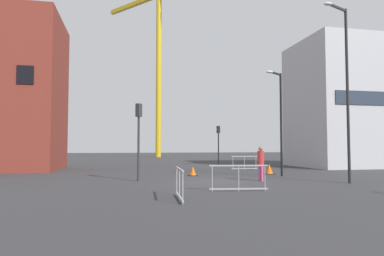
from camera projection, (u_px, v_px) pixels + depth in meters
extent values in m
plane|color=#333335|center=(216.00, 182.00, 17.84)|extent=(160.00, 160.00, 0.00)
cube|color=maroon|center=(3.00, 93.00, 26.76)|extent=(8.61, 7.57, 12.00)
cube|color=black|center=(25.00, 75.00, 23.57)|extent=(1.10, 0.06, 1.30)
cube|color=#B7B7BC|center=(350.00, 105.00, 31.39)|extent=(9.66, 7.51, 11.27)
cube|color=#2D3847|center=(381.00, 98.00, 27.68)|extent=(8.12, 0.08, 1.10)
cylinder|color=gold|center=(159.00, 76.00, 58.67)|extent=(0.90, 0.90, 27.65)
cube|color=gold|center=(146.00, 0.00, 61.51)|extent=(12.69, 15.13, 0.70)
cylinder|color=#232326|center=(348.00, 95.00, 17.32)|extent=(0.14, 0.14, 8.85)
cube|color=#232326|center=(337.00, 7.00, 17.09)|extent=(1.46, 0.73, 0.10)
ellipsoid|color=silver|center=(328.00, 4.00, 16.64)|extent=(0.44, 0.24, 0.16)
cylinder|color=black|center=(281.00, 124.00, 21.37)|extent=(0.14, 0.14, 6.41)
cube|color=black|center=(275.00, 73.00, 21.05)|extent=(1.14, 0.85, 0.10)
ellipsoid|color=silver|center=(270.00, 72.00, 20.56)|extent=(0.44, 0.24, 0.16)
cylinder|color=#2D2D30|center=(138.00, 149.00, 18.21)|extent=(0.12, 0.12, 3.41)
cube|color=#2D2D30|center=(139.00, 110.00, 18.32)|extent=(0.37, 0.37, 0.70)
sphere|color=#390605|center=(141.00, 106.00, 18.48)|extent=(0.11, 0.11, 0.11)
sphere|color=#3C2905|center=(141.00, 110.00, 18.47)|extent=(0.11, 0.11, 0.11)
sphere|color=green|center=(141.00, 115.00, 18.46)|extent=(0.11, 0.11, 0.11)
cylinder|color=black|center=(218.00, 149.00, 33.68)|extent=(0.12, 0.12, 3.13)
cube|color=black|center=(218.00, 130.00, 33.78)|extent=(0.30, 0.26, 0.70)
sphere|color=#390605|center=(217.00, 127.00, 33.74)|extent=(0.11, 0.11, 0.11)
sphere|color=#F2A514|center=(217.00, 129.00, 33.73)|extent=(0.11, 0.11, 0.11)
sphere|color=#07330F|center=(217.00, 132.00, 33.72)|extent=(0.11, 0.11, 0.11)
cylinder|color=#D14C8C|center=(262.00, 173.00, 18.18)|extent=(0.14, 0.14, 0.87)
cylinder|color=#D14C8C|center=(260.00, 173.00, 18.37)|extent=(0.14, 0.14, 0.87)
cylinder|color=red|center=(261.00, 158.00, 18.32)|extent=(0.34, 0.34, 0.73)
sphere|color=#8C6647|center=(261.00, 149.00, 18.34)|extent=(0.24, 0.24, 0.24)
cube|color=#9EA0A5|center=(239.00, 166.00, 14.14)|extent=(2.41, 0.40, 0.06)
cube|color=#9EA0A5|center=(239.00, 189.00, 14.09)|extent=(2.41, 0.40, 0.06)
cylinder|color=#9EA0A5|center=(212.00, 179.00, 14.04)|extent=(0.04, 0.04, 1.05)
cylinder|color=#9EA0A5|center=(239.00, 178.00, 14.11)|extent=(0.04, 0.04, 1.05)
cylinder|color=#9EA0A5|center=(265.00, 178.00, 14.17)|extent=(0.04, 0.04, 1.05)
cube|color=#9EA0A5|center=(244.00, 156.00, 26.83)|extent=(2.11, 0.09, 0.06)
cube|color=#9EA0A5|center=(245.00, 169.00, 26.78)|extent=(2.11, 0.09, 0.06)
cylinder|color=#9EA0A5|center=(233.00, 163.00, 26.61)|extent=(0.04, 0.04, 1.05)
cylinder|color=#9EA0A5|center=(244.00, 163.00, 26.81)|extent=(0.04, 0.04, 1.05)
cylinder|color=#9EA0A5|center=(256.00, 163.00, 27.01)|extent=(0.04, 0.04, 1.05)
cube|color=#9EA0A5|center=(179.00, 169.00, 11.94)|extent=(0.20, 2.27, 0.06)
cube|color=#9EA0A5|center=(179.00, 197.00, 11.89)|extent=(0.20, 2.27, 0.06)
cylinder|color=#9EA0A5|center=(183.00, 188.00, 10.91)|extent=(0.04, 0.04, 1.05)
cylinder|color=#9EA0A5|center=(179.00, 184.00, 11.92)|extent=(0.04, 0.04, 1.05)
cylinder|color=#9EA0A5|center=(177.00, 181.00, 12.92)|extent=(0.04, 0.04, 1.05)
cube|color=black|center=(193.00, 175.00, 21.55)|extent=(0.57, 0.57, 0.03)
cone|color=#E55B0F|center=(193.00, 171.00, 21.56)|extent=(0.44, 0.44, 0.58)
cube|color=black|center=(269.00, 174.00, 22.73)|extent=(0.67, 0.67, 0.03)
cone|color=#E55B0F|center=(269.00, 169.00, 22.75)|extent=(0.52, 0.52, 0.68)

